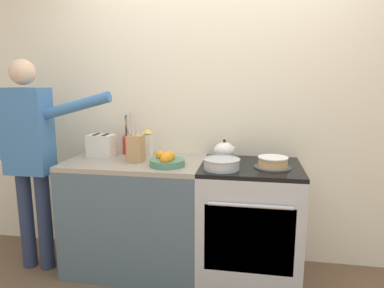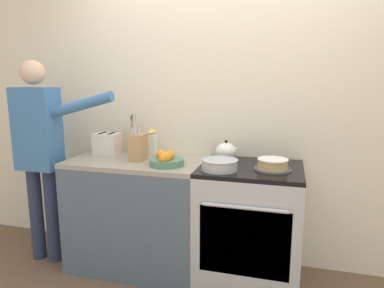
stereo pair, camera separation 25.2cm
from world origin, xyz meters
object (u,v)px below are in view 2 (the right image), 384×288
Objects in this scene: utensil_crock at (135,143)px; milk_carton at (152,142)px; mixing_bowl at (219,164)px; toaster at (107,144)px; fruit_bowl at (166,160)px; person_baker at (40,145)px; tea_kettle at (226,152)px; stove_range at (249,225)px; knife_block at (138,147)px; layer_cake at (273,165)px.

milk_carton is at bearing -17.29° from utensil_crock.
milk_carton reaches higher than mixing_bowl.
toaster reaches higher than mixing_bowl.
fruit_bowl is at bearing -40.94° from utensil_crock.
milk_carton is 0.14× the size of person_baker.
fruit_bowl is at bearing -144.53° from tea_kettle.
tea_kettle is 0.77× the size of fruit_bowl.
toaster reaches higher than stove_range.
milk_carton is (-0.24, 0.30, 0.06)m from fruit_bowl.
knife_block reaches higher than mixing_bowl.
person_baker is at bearing -159.55° from milk_carton.
knife_block is at bearing 158.95° from fruit_bowl.
utensil_crock is (-1.17, 0.28, 0.05)m from layer_cake.
person_baker is (-1.08, -0.01, 0.06)m from fruit_bowl.
mixing_bowl reaches higher than stove_range.
knife_block is (-0.67, 0.12, 0.06)m from mixing_bowl.
utensil_crock is 0.23m from toaster.
toaster is (-0.34, 0.13, -0.01)m from knife_block.
toaster is at bearing 165.96° from mixing_bowl.
milk_carton is at bearing 81.50° from knife_block.
mixing_bowl is 0.90m from utensil_crock.
knife_block is (-0.66, -0.18, 0.04)m from tea_kettle.
milk_carton reaches higher than fruit_bowl.
knife_block is at bearing -20.58° from toaster.
layer_cake is at bearing -12.60° from milk_carton.
milk_carton is (0.18, -0.06, 0.02)m from utensil_crock.
fruit_bowl is (-0.60, -0.13, 0.49)m from stove_range.
tea_kettle is 1.50m from person_baker.
tea_kettle reaches higher than mixing_bowl.
fruit_bowl is (-0.39, -0.28, -0.03)m from tea_kettle.
knife_block is (-1.02, 0.02, 0.07)m from layer_cake.
milk_carton is (0.03, 0.20, 0.00)m from knife_block.
tea_kettle is 0.12× the size of person_baker.
utensil_crock is (-0.82, 0.38, 0.04)m from mixing_bowl.
tea_kettle is (-0.36, 0.20, 0.03)m from layer_cake.
person_baker reaches higher than stove_range.
stove_range is 1.77m from person_baker.
tea_kettle is 0.48m from fruit_bowl.
toaster is (-1.36, 0.15, 0.05)m from layer_cake.
person_baker is (-1.48, 0.01, 0.06)m from mixing_bowl.
fruit_bowl reaches higher than stove_range.
person_baker is (-0.84, -0.31, -0.01)m from milk_carton.
milk_carton is (-0.99, 0.22, 0.07)m from layer_cake.
mixing_bowl is 1.48m from person_baker.
layer_cake is 1.01× the size of fruit_bowl.
utensil_crock is 0.21× the size of person_baker.
mixing_bowl is at bearing -163.58° from layer_cake.
layer_cake is 0.76m from fruit_bowl.
tea_kettle is 0.76× the size of mixing_bowl.
toaster is (-0.19, -0.13, 0.01)m from utensil_crock.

